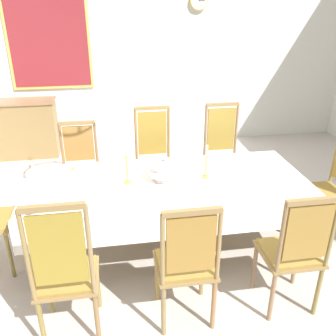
{
  "coord_description": "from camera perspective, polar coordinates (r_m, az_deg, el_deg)",
  "views": [
    {
      "loc": [
        -0.49,
        -2.96,
        2.31
      ],
      "look_at": [
        -0.01,
        -0.05,
        0.94
      ],
      "focal_mm": 38.96,
      "sensor_mm": 36.0,
      "label": 1
    }
  ],
  "objects": [
    {
      "name": "sideboard",
      "position": [
        6.29,
        -23.36,
        5.57
      ],
      "size": [
        1.44,
        0.48,
        0.9
      ],
      "rotation": [
        0.0,
        0.0,
        3.14
      ],
      "color": "olive",
      "rests_on": "ground"
    },
    {
      "name": "chair_north_b",
      "position": [
        4.33,
        -2.21,
        1.58
      ],
      "size": [
        0.44,
        0.42,
        1.2
      ],
      "rotation": [
        0.0,
        0.0,
        3.14
      ],
      "color": "olive",
      "rests_on": "ground"
    },
    {
      "name": "chair_south_a",
      "position": [
        2.71,
        -15.81,
        -15.24
      ],
      "size": [
        0.44,
        0.42,
        1.21
      ],
      "color": "olive",
      "rests_on": "ground"
    },
    {
      "name": "chair_south_c",
      "position": [
        3.02,
        19.15,
        -12.0
      ],
      "size": [
        0.44,
        0.42,
        1.09
      ],
      "color": "#816148",
      "rests_on": "ground"
    },
    {
      "name": "mounted_clock",
      "position": [
        6.22,
        4.86,
        24.63
      ],
      "size": [
        0.28,
        0.06,
        0.28
      ],
      "color": "#D1B251"
    },
    {
      "name": "framed_painting",
      "position": [
        6.14,
        -18.15,
        18.29
      ],
      "size": [
        1.24,
        0.05,
        1.43
      ],
      "color": "#D1B251"
    },
    {
      "name": "candlestick_east",
      "position": [
        3.43,
        5.97,
        0.46
      ],
      "size": [
        0.07,
        0.07,
        0.33
      ],
      "color": "gold",
      "rests_on": "tablecloth"
    },
    {
      "name": "dining_table",
      "position": [
        3.45,
        -0.13,
        -3.04
      ],
      "size": [
        2.59,
        1.05,
        0.77
      ],
      "color": "olive",
      "rests_on": "ground"
    },
    {
      "name": "spoon_primary",
      "position": [
        3.74,
        -14.78,
        -0.24
      ],
      "size": [
        0.03,
        0.18,
        0.01
      ],
      "rotation": [
        0.0,
        0.0,
        -0.08
      ],
      "color": "gold",
      "rests_on": "tablecloth"
    },
    {
      "name": "tablecloth",
      "position": [
        3.45,
        -0.13,
        -2.91
      ],
      "size": [
        2.61,
        1.07,
        0.3
      ],
      "color": "white",
      "rests_on": "dining_table"
    },
    {
      "name": "back_wall",
      "position": [
        6.17,
        -5.02,
        18.66
      ],
      "size": [
        7.23,
        0.08,
        3.31
      ],
      "primitive_type": "cube",
      "color": "silver",
      "rests_on": "ground"
    },
    {
      "name": "spoon_secondary",
      "position": [
        3.15,
        -22.63,
        -6.4
      ],
      "size": [
        0.06,
        0.17,
        0.01
      ],
      "rotation": [
        0.0,
        0.0,
        -0.27
      ],
      "color": "gold",
      "rests_on": "tablecloth"
    },
    {
      "name": "chair_south_b",
      "position": [
        2.76,
        2.91,
        -14.41
      ],
      "size": [
        0.44,
        0.42,
        1.09
      ],
      "color": "olive",
      "rests_on": "ground"
    },
    {
      "name": "bowl_near_left",
      "position": [
        3.7,
        -13.26,
        -0.09
      ],
      "size": [
        0.15,
        0.15,
        0.04
      ],
      "color": "white",
      "rests_on": "tablecloth"
    },
    {
      "name": "bowl_near_right",
      "position": [
        3.09,
        -20.62,
        -6.31
      ],
      "size": [
        0.19,
        0.19,
        0.04
      ],
      "color": "white",
      "rests_on": "tablecloth"
    },
    {
      "name": "chair_head_east",
      "position": [
        4.11,
        24.05,
        -2.51
      ],
      "size": [
        0.42,
        0.44,
        1.11
      ],
      "rotation": [
        0.0,
        0.0,
        1.57
      ],
      "color": "olive",
      "rests_on": "ground"
    },
    {
      "name": "ground",
      "position": [
        3.8,
        0.0,
        -12.99
      ],
      "size": [
        7.23,
        6.23,
        0.04
      ],
      "primitive_type": "cube",
      "color": "#B9B2AA"
    },
    {
      "name": "candlestick_west",
      "position": [
        3.31,
        -6.45,
        0.03
      ],
      "size": [
        0.07,
        0.07,
        0.38
      ],
      "color": "gold",
      "rests_on": "tablecloth"
    },
    {
      "name": "soup_tureen",
      "position": [
        3.36,
        -0.68,
        -0.36
      ],
      "size": [
        0.27,
        0.27,
        0.22
      ],
      "color": "white",
      "rests_on": "tablecloth"
    },
    {
      "name": "chair_north_a",
      "position": [
        4.33,
        -13.56,
        0.22
      ],
      "size": [
        0.44,
        0.42,
        1.06
      ],
      "rotation": [
        0.0,
        0.0,
        3.14
      ],
      "color": "olive",
      "rests_on": "ground"
    },
    {
      "name": "chair_north_c",
      "position": [
        4.5,
        8.53,
        2.27
      ],
      "size": [
        0.44,
        0.42,
        1.21
      ],
      "rotation": [
        0.0,
        0.0,
        3.14
      ],
      "color": "olive",
      "rests_on": "ground"
    }
  ]
}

